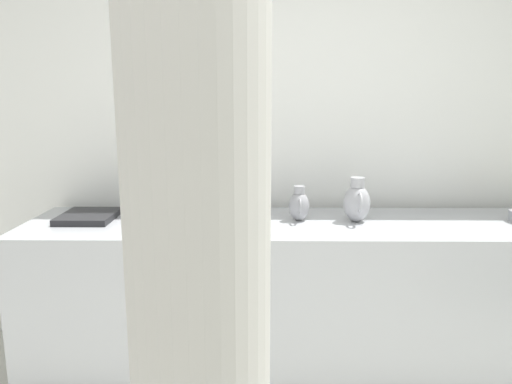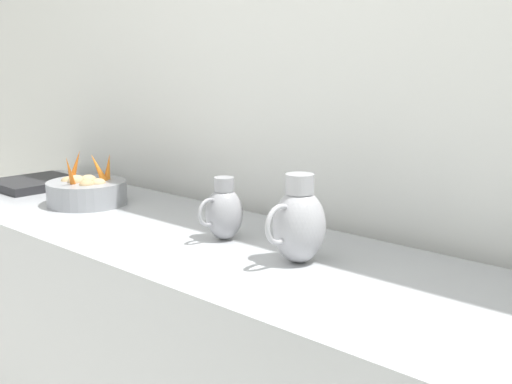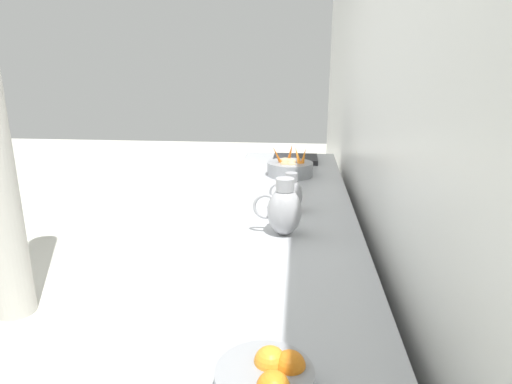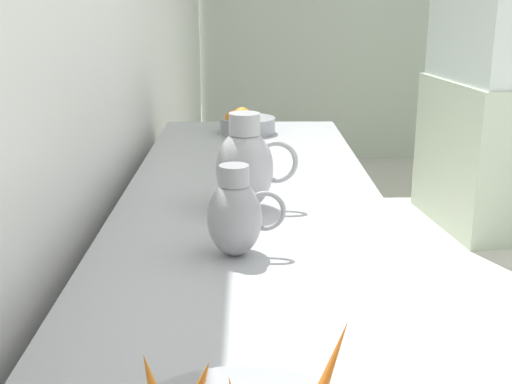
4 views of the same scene
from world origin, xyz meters
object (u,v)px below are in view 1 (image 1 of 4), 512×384
Objects in this scene: support_column at (196,151)px; vegetable_colander at (167,212)px; metal_pitcher_short at (299,205)px; metal_pitcher_tall at (357,202)px.

vegetable_colander is at bearing -166.93° from support_column.
metal_pitcher_short is at bearing 169.98° from support_column.
metal_pitcher_short is 1.94m from support_column.
metal_pitcher_tall reaches higher than metal_pitcher_short.
support_column is (1.83, 0.42, 0.55)m from vegetable_colander.
metal_pitcher_tall is at bearing 86.30° from metal_pitcher_short.
support_column is at bearing 13.07° from vegetable_colander.
metal_pitcher_short is 0.07× the size of support_column.
support_column reaches higher than metal_pitcher_short.
support_column is at bearing -19.60° from metal_pitcher_tall.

